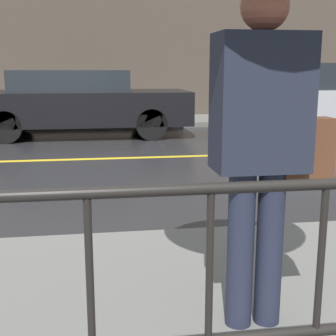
% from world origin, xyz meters
% --- Properties ---
extents(ground_plane, '(80.00, 80.00, 0.00)m').
position_xyz_m(ground_plane, '(0.00, 0.00, 0.00)').
color(ground_plane, '#262628').
extents(sidewalk_near, '(28.00, 2.45, 0.12)m').
position_xyz_m(sidewalk_near, '(0.00, -4.94, 0.06)').
color(sidewalk_near, slate).
rests_on(sidewalk_near, ground_plane).
extents(sidewalk_far, '(28.00, 2.01, 0.12)m').
position_xyz_m(sidewalk_far, '(0.00, 4.72, 0.06)').
color(sidewalk_far, slate).
rests_on(sidewalk_far, ground_plane).
extents(lane_marking, '(25.20, 0.12, 0.01)m').
position_xyz_m(lane_marking, '(0.00, 0.00, 0.00)').
color(lane_marking, gold).
rests_on(lane_marking, ground_plane).
extents(building_storefront, '(28.00, 0.30, 4.53)m').
position_xyz_m(building_storefront, '(0.00, 5.88, 2.26)').
color(building_storefront, '#4C4238').
rests_on(building_storefront, ground_plane).
extents(car_black, '(4.43, 1.82, 1.35)m').
position_xyz_m(car_black, '(0.04, 2.66, 0.70)').
color(car_black, black).
rests_on(car_black, ground_plane).
extents(car_silver, '(4.62, 1.78, 1.49)m').
position_xyz_m(car_silver, '(5.38, 2.66, 0.76)').
color(car_silver, '#B2B5BA').
rests_on(car_silver, ground_plane).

